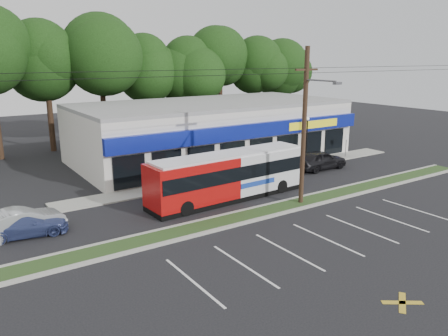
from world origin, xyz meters
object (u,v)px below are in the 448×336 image
object	(u,v)px
sign_post	(346,142)
car_silver	(22,222)
lamp_post	(307,135)
car_blue	(25,225)
metrobus	(230,175)
car_dark	(320,160)
utility_pole	(303,122)
pedestrian_b	(241,166)
pedestrian_a	(301,163)

from	to	relation	value
sign_post	car_silver	xyz separation A→B (m)	(-29.10, -2.96, -0.82)
lamp_post	car_blue	distance (m)	24.34
lamp_post	car_blue	xyz separation A→B (m)	(-24.00, -3.48, -2.04)
lamp_post	metrobus	bearing A→B (deg)	-159.08
car_dark	lamp_post	bearing A→B (deg)	-7.98
sign_post	car_blue	world-z (taller)	sign_post
utility_pole	car_dark	xyz separation A→B (m)	(7.86, 5.85, -4.58)
metrobus	pedestrian_b	xyz separation A→B (m)	(3.85, 4.00, -0.73)
car_silver	pedestrian_a	distance (m)	21.19
utility_pole	car_silver	world-z (taller)	utility_pole
metrobus	car_dark	bearing A→B (deg)	9.21
sign_post	metrobus	distance (m)	16.75
metrobus	pedestrian_b	bearing A→B (deg)	43.58
car_blue	pedestrian_b	bearing A→B (deg)	-70.43
car_silver	pedestrian_b	xyz separation A→B (m)	(16.70, 2.88, 0.21)
utility_pole	lamp_post	world-z (taller)	utility_pole
pedestrian_b	pedestrian_a	bearing A→B (deg)	176.86
sign_post	metrobus	world-z (taller)	metrobus
car_dark	pedestrian_b	world-z (taller)	pedestrian_b
car_blue	metrobus	bearing A→B (deg)	-84.94
pedestrian_b	lamp_post	bearing A→B (deg)	-154.84
metrobus	pedestrian_a	xyz separation A→B (m)	(8.33, 1.82, -0.72)
metrobus	car_silver	xyz separation A→B (m)	(-12.85, 1.12, -0.95)
metrobus	car_dark	distance (m)	11.21
car_dark	pedestrian_a	xyz separation A→B (m)	(-2.61, -0.46, 0.13)
lamp_post	car_blue	size ratio (longest dim) A/B	0.98
car_blue	car_silver	bearing A→B (deg)	26.26
utility_pole	car_dark	world-z (taller)	utility_pole
lamp_post	pedestrian_b	size ratio (longest dim) A/B	2.25
lamp_post	metrobus	distance (m)	12.08
utility_pole	pedestrian_b	xyz separation A→B (m)	(0.77, 7.57, -4.47)
metrobus	car_dark	world-z (taller)	metrobus
sign_post	metrobus	bearing A→B (deg)	-165.92
metrobus	car_blue	distance (m)	12.82
metrobus	pedestrian_a	world-z (taller)	metrobus
car_silver	pedestrian_b	distance (m)	16.95
lamp_post	car_blue	world-z (taller)	lamp_post
car_dark	car_silver	bearing A→B (deg)	93.33
lamp_post	pedestrian_b	distance (m)	7.60
utility_pole	car_blue	size ratio (longest dim) A/B	11.48
metrobus	car_blue	bearing A→B (deg)	173.82
metrobus	sign_post	bearing A→B (deg)	11.56
car_blue	pedestrian_a	bearing A→B (deg)	-78.57
lamp_post	pedestrian_a	world-z (taller)	lamp_post
pedestrian_a	car_blue	bearing A→B (deg)	-33.66
pedestrian_a	metrobus	bearing A→B (deg)	-24.08
lamp_post	car_silver	distance (m)	24.38
lamp_post	metrobus	size ratio (longest dim) A/B	0.36
pedestrian_a	pedestrian_b	bearing A→B (deg)	-62.36
utility_pole	car_dark	bearing A→B (deg)	36.62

